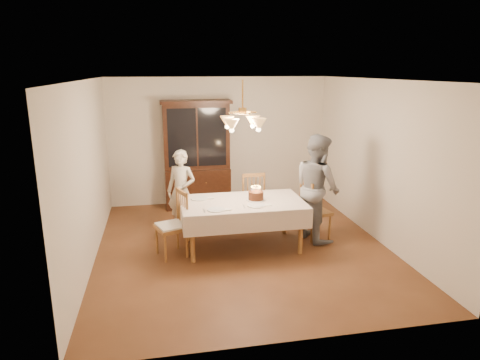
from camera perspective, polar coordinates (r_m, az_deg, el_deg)
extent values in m
plane|color=#542E18|center=(6.91, 0.32, -8.88)|extent=(5.00, 5.00, 0.00)
plane|color=white|center=(6.34, 0.35, 13.23)|extent=(5.00, 5.00, 0.00)
plane|color=beige|center=(8.92, -2.80, 5.22)|extent=(4.50, 0.00, 4.50)
plane|color=beige|center=(4.17, 7.06, -5.88)|extent=(4.50, 0.00, 4.50)
plane|color=beige|center=(6.46, -19.65, 0.75)|extent=(0.00, 5.00, 5.00)
plane|color=beige|center=(7.27, 18.03, 2.36)|extent=(0.00, 5.00, 5.00)
cube|color=brown|center=(6.65, 0.33, -3.10)|extent=(1.80, 1.00, 0.04)
cube|color=beige|center=(6.64, 0.33, -2.90)|extent=(1.90, 1.10, 0.01)
cylinder|color=brown|center=(6.28, -6.35, -7.92)|extent=(0.07, 0.07, 0.71)
cylinder|color=brown|center=(6.60, 8.10, -6.85)|extent=(0.07, 0.07, 0.71)
cylinder|color=brown|center=(7.06, -6.91, -5.34)|extent=(0.07, 0.07, 0.71)
cylinder|color=brown|center=(7.35, 5.99, -4.52)|extent=(0.07, 0.07, 0.71)
cube|color=black|center=(8.80, -5.65, -0.97)|extent=(1.30, 0.50, 0.80)
cube|color=black|center=(8.62, -5.85, 5.85)|extent=(1.30, 0.40, 1.30)
cube|color=black|center=(8.43, -5.73, 5.65)|extent=(1.14, 0.01, 1.14)
cube|color=black|center=(8.50, -5.94, 10.34)|extent=(1.38, 0.54, 0.06)
cube|color=brown|center=(7.72, 1.45, -2.75)|extent=(0.46, 0.44, 0.05)
cube|color=brown|center=(7.40, 1.86, 0.66)|extent=(0.40, 0.06, 0.06)
cylinder|color=brown|center=(7.99, 2.37, -3.92)|extent=(0.04, 0.04, 0.43)
cylinder|color=brown|center=(7.90, -0.15, -4.12)|extent=(0.04, 0.04, 0.43)
cylinder|color=brown|center=(7.68, 3.07, -4.70)|extent=(0.04, 0.04, 0.43)
cylinder|color=brown|center=(7.59, 0.46, -4.92)|extent=(0.04, 0.04, 0.43)
cube|color=brown|center=(6.52, -9.17, -6.27)|extent=(0.54, 0.55, 0.05)
cube|color=brown|center=(6.42, -7.78, -1.65)|extent=(0.17, 0.39, 0.06)
cylinder|color=brown|center=(6.71, -11.02, -7.90)|extent=(0.04, 0.04, 0.43)
cylinder|color=brown|center=(6.40, -9.92, -9.00)|extent=(0.04, 0.04, 0.43)
cylinder|color=brown|center=(6.82, -8.31, -7.40)|extent=(0.04, 0.04, 0.43)
cylinder|color=brown|center=(6.51, -7.10, -8.45)|extent=(0.04, 0.04, 0.43)
cube|color=white|center=(6.51, -9.18, -5.98)|extent=(0.49, 0.50, 0.03)
cube|color=brown|center=(7.22, 10.04, -4.20)|extent=(0.49, 0.51, 0.05)
cube|color=brown|center=(6.98, 8.89, -0.36)|extent=(0.11, 0.40, 0.06)
cylinder|color=brown|center=(7.25, 11.85, -6.21)|extent=(0.04, 0.04, 0.43)
cylinder|color=brown|center=(7.53, 10.36, -5.33)|extent=(0.04, 0.04, 0.43)
cylinder|color=brown|center=(7.08, 9.53, -6.61)|extent=(0.04, 0.04, 0.43)
cylinder|color=brown|center=(7.37, 8.09, -5.69)|extent=(0.04, 0.04, 0.43)
imported|color=beige|center=(7.39, -7.83, -1.51)|extent=(0.62, 0.56, 1.43)
imported|color=slate|center=(7.09, 10.24, -0.97)|extent=(0.83, 0.97, 1.75)
cylinder|color=white|center=(6.70, 2.12, -2.65)|extent=(0.30, 0.30, 0.01)
cylinder|color=#3D1B0E|center=(6.68, 2.13, -2.07)|extent=(0.24, 0.24, 0.13)
cylinder|color=#598CD8|center=(6.67, 2.73, -1.21)|extent=(0.01, 0.01, 0.07)
sphere|color=#FFB23F|center=(6.66, 2.74, -0.88)|extent=(0.01, 0.01, 0.01)
cylinder|color=pink|center=(6.69, 2.65, -1.16)|extent=(0.01, 0.01, 0.07)
sphere|color=#FFB23F|center=(6.68, 2.65, -0.83)|extent=(0.01, 0.01, 0.01)
cylinder|color=#EACC66|center=(6.71, 2.50, -1.12)|extent=(0.01, 0.01, 0.07)
sphere|color=#FFB23F|center=(6.70, 2.51, -0.79)|extent=(0.01, 0.01, 0.01)
cylinder|color=#598CD8|center=(6.72, 2.31, -1.09)|extent=(0.01, 0.01, 0.07)
sphere|color=#FFB23F|center=(6.71, 2.32, -0.76)|extent=(0.01, 0.01, 0.01)
cylinder|color=pink|center=(6.72, 2.11, -1.08)|extent=(0.01, 0.01, 0.07)
sphere|color=#FFB23F|center=(6.71, 2.11, -0.75)|extent=(0.01, 0.01, 0.01)
cylinder|color=#EACC66|center=(6.72, 1.90, -1.09)|extent=(0.01, 0.01, 0.07)
sphere|color=#FFB23F|center=(6.70, 1.90, -0.76)|extent=(0.01, 0.01, 0.01)
cylinder|color=#598CD8|center=(6.70, 1.72, -1.12)|extent=(0.01, 0.01, 0.07)
sphere|color=#FFB23F|center=(6.69, 1.73, -0.79)|extent=(0.01, 0.01, 0.01)
cylinder|color=pink|center=(6.68, 1.60, -1.16)|extent=(0.01, 0.01, 0.07)
sphere|color=#FFB23F|center=(6.67, 1.60, -0.83)|extent=(0.01, 0.01, 0.01)
cylinder|color=#EACC66|center=(6.66, 1.53, -1.22)|extent=(0.01, 0.01, 0.07)
sphere|color=#FFB23F|center=(6.65, 1.53, -0.89)|extent=(0.01, 0.01, 0.01)
cylinder|color=#598CD8|center=(6.64, 1.54, -1.28)|extent=(0.01, 0.01, 0.07)
sphere|color=#FFB23F|center=(6.63, 1.54, -0.94)|extent=(0.01, 0.01, 0.01)
cylinder|color=pink|center=(6.62, 1.62, -1.33)|extent=(0.01, 0.01, 0.07)
sphere|color=#FFB23F|center=(6.60, 1.62, -1.00)|extent=(0.01, 0.01, 0.01)
cylinder|color=#EACC66|center=(6.60, 1.77, -1.38)|extent=(0.01, 0.01, 0.07)
sphere|color=#FFB23F|center=(6.59, 1.77, -1.04)|extent=(0.01, 0.01, 0.01)
cylinder|color=#598CD8|center=(6.59, 1.96, -1.40)|extent=(0.01, 0.01, 0.07)
sphere|color=#FFB23F|center=(6.58, 1.96, -1.07)|extent=(0.01, 0.01, 0.01)
cylinder|color=pink|center=(6.58, 2.17, -1.41)|extent=(0.01, 0.01, 0.07)
sphere|color=#FFB23F|center=(6.57, 2.17, -1.08)|extent=(0.01, 0.01, 0.01)
cylinder|color=#EACC66|center=(6.59, 2.38, -1.40)|extent=(0.01, 0.01, 0.07)
sphere|color=#FFB23F|center=(6.58, 2.38, -1.07)|extent=(0.01, 0.01, 0.01)
cylinder|color=#598CD8|center=(6.60, 2.56, -1.37)|extent=(0.01, 0.01, 0.07)
sphere|color=#FFB23F|center=(6.59, 2.56, -1.04)|extent=(0.01, 0.01, 0.01)
cylinder|color=pink|center=(6.62, 2.68, -1.33)|extent=(0.01, 0.01, 0.07)
sphere|color=#FFB23F|center=(6.61, 2.69, -0.99)|extent=(0.01, 0.01, 0.01)
cylinder|color=#EACC66|center=(6.64, 2.74, -1.27)|extent=(0.01, 0.01, 0.07)
sphere|color=#FFB23F|center=(6.63, 2.75, -0.94)|extent=(0.01, 0.01, 0.01)
cylinder|color=white|center=(6.24, -3.19, -3.98)|extent=(0.26, 0.26, 0.02)
cube|color=silver|center=(6.22, -4.78, -4.10)|extent=(0.01, 0.16, 0.01)
cube|color=white|center=(6.26, -1.62, -3.91)|extent=(0.10, 0.10, 0.01)
cylinder|color=white|center=(6.43, 2.16, -3.40)|extent=(0.27, 0.27, 0.02)
cube|color=silver|center=(6.39, 0.57, -3.53)|extent=(0.01, 0.16, 0.01)
cube|color=white|center=(6.47, 3.74, -3.32)|extent=(0.10, 0.10, 0.01)
cylinder|color=white|center=(6.79, -5.47, -2.47)|extent=(0.27, 0.27, 0.02)
cube|color=silver|center=(6.78, -6.99, -2.58)|extent=(0.01, 0.16, 0.01)
cube|color=white|center=(6.81, -3.95, -2.40)|extent=(0.10, 0.10, 0.01)
cylinder|color=#BF8C3F|center=(6.34, 0.35, 11.43)|extent=(0.02, 0.02, 0.40)
cylinder|color=#BF8C3F|center=(6.36, 0.34, 9.18)|extent=(0.12, 0.12, 0.10)
cone|color=#D8994C|center=(6.61, 1.70, 7.81)|extent=(0.22, 0.22, 0.18)
sphere|color=#FFD899|center=(6.62, 1.70, 7.21)|extent=(0.07, 0.07, 0.07)
cone|color=#D8994C|center=(6.54, -1.72, 7.74)|extent=(0.22, 0.22, 0.18)
sphere|color=#FFD899|center=(6.55, -1.71, 7.13)|extent=(0.07, 0.07, 0.07)
cone|color=#D8994C|center=(6.15, -1.12, 7.30)|extent=(0.22, 0.22, 0.18)
sphere|color=#FFD899|center=(6.16, -1.12, 6.66)|extent=(0.07, 0.07, 0.07)
cone|color=#D8994C|center=(6.23, 2.50, 7.39)|extent=(0.22, 0.22, 0.18)
sphere|color=#FFD899|center=(6.24, 2.49, 6.75)|extent=(0.07, 0.07, 0.07)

